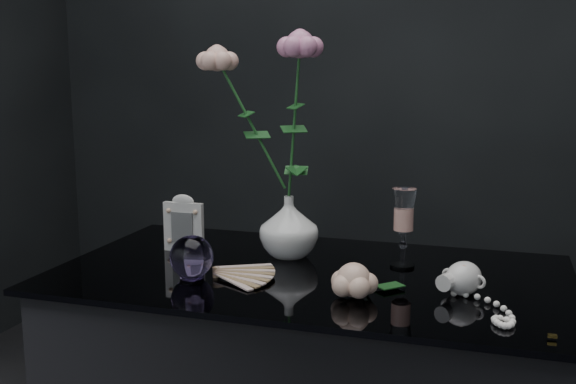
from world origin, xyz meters
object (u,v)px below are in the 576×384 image
(vase, at_px, (289,227))
(loose_rose, at_px, (354,280))
(picture_frame, at_px, (184,223))
(wine_glass, at_px, (403,228))
(pearl_jar, at_px, (464,277))
(paperweight, at_px, (192,257))

(vase, bearing_deg, loose_rose, -49.66)
(vase, distance_m, loose_rose, 0.30)
(vase, relative_size, loose_rose, 0.71)
(picture_frame, relative_size, loose_rose, 0.69)
(wine_glass, xyz_separation_m, pearl_jar, (0.13, -0.14, -0.05))
(vase, distance_m, wine_glass, 0.25)
(vase, xyz_separation_m, loose_rose, (0.20, -0.23, -0.04))
(paperweight, relative_size, pearl_jar, 0.39)
(loose_rose, bearing_deg, wine_glass, 59.59)
(loose_rose, bearing_deg, paperweight, 160.70)
(wine_glass, distance_m, picture_frame, 0.50)
(paperweight, relative_size, loose_rose, 0.46)
(paperweight, xyz_separation_m, loose_rose, (0.33, -0.02, -0.01))
(picture_frame, height_order, loose_rose, picture_frame)
(wine_glass, bearing_deg, pearl_jar, -47.04)
(vase, relative_size, paperweight, 1.56)
(vase, bearing_deg, wine_glass, -1.20)
(vase, distance_m, picture_frame, 0.25)
(wine_glass, distance_m, pearl_jar, 0.20)
(paperweight, bearing_deg, wine_glass, 27.74)
(picture_frame, bearing_deg, wine_glass, 1.82)
(paperweight, height_order, pearl_jar, paperweight)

